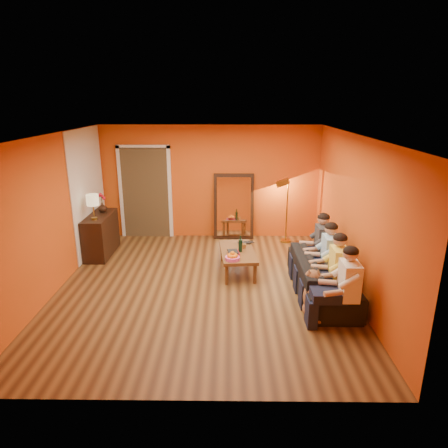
{
  "coord_description": "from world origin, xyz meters",
  "views": [
    {
      "loc": [
        0.43,
        -6.31,
        3.14
      ],
      "look_at": [
        0.35,
        0.5,
        1.0
      ],
      "focal_mm": 32.0,
      "sensor_mm": 36.0,
      "label": 1
    }
  ],
  "objects_px": {
    "sideboard": "(101,235)",
    "coffee_table": "(237,261)",
    "wine_bottle": "(240,244)",
    "floor_lamp": "(287,211)",
    "laptop": "(246,244)",
    "sofa": "(322,276)",
    "vase": "(102,207)",
    "person_mid_right": "(330,257)",
    "tumbler": "(244,246)",
    "person_mid_left": "(339,271)",
    "dog": "(316,294)",
    "table_lamp": "(93,207)",
    "mirror_frame": "(234,206)",
    "person_far_right": "(323,246)",
    "person_far_left": "(349,287)"
  },
  "relations": [
    {
      "from": "coffee_table",
      "to": "laptop",
      "type": "height_order",
      "value": "laptop"
    },
    {
      "from": "person_far_left",
      "to": "laptop",
      "type": "height_order",
      "value": "person_far_left"
    },
    {
      "from": "mirror_frame",
      "to": "wine_bottle",
      "type": "height_order",
      "value": "mirror_frame"
    },
    {
      "from": "coffee_table",
      "to": "floor_lamp",
      "type": "xyz_separation_m",
      "value": [
        1.14,
        1.67,
        0.51
      ]
    },
    {
      "from": "mirror_frame",
      "to": "tumbler",
      "type": "relative_size",
      "value": 15.55
    },
    {
      "from": "table_lamp",
      "to": "tumbler",
      "type": "bearing_deg",
      "value": -8.61
    },
    {
      "from": "mirror_frame",
      "to": "sofa",
      "type": "height_order",
      "value": "mirror_frame"
    },
    {
      "from": "sideboard",
      "to": "wine_bottle",
      "type": "distance_m",
      "value": 3.04
    },
    {
      "from": "person_far_right",
      "to": "table_lamp",
      "type": "bearing_deg",
      "value": 169.6
    },
    {
      "from": "dog",
      "to": "laptop",
      "type": "relative_size",
      "value": 2.23
    },
    {
      "from": "sofa",
      "to": "person_far_right",
      "type": "bearing_deg",
      "value": -11.31
    },
    {
      "from": "person_far_right",
      "to": "laptop",
      "type": "bearing_deg",
      "value": 156.58
    },
    {
      "from": "person_mid_left",
      "to": "wine_bottle",
      "type": "height_order",
      "value": "person_mid_left"
    },
    {
      "from": "wine_bottle",
      "to": "person_mid_left",
      "type": "bearing_deg",
      "value": -40.99
    },
    {
      "from": "sofa",
      "to": "person_mid_left",
      "type": "height_order",
      "value": "person_mid_left"
    },
    {
      "from": "sideboard",
      "to": "vase",
      "type": "height_order",
      "value": "vase"
    },
    {
      "from": "table_lamp",
      "to": "floor_lamp",
      "type": "distance_m",
      "value": 4.15
    },
    {
      "from": "vase",
      "to": "person_mid_right",
      "type": "bearing_deg",
      "value": -23.52
    },
    {
      "from": "person_far_left",
      "to": "tumbler",
      "type": "relative_size",
      "value": 12.48
    },
    {
      "from": "person_mid_left",
      "to": "wine_bottle",
      "type": "xyz_separation_m",
      "value": [
        -1.48,
        1.28,
        -0.03
      ]
    },
    {
      "from": "coffee_table",
      "to": "person_mid_right",
      "type": "bearing_deg",
      "value": -32.29
    },
    {
      "from": "sideboard",
      "to": "tumbler",
      "type": "bearing_deg",
      "value": -14.18
    },
    {
      "from": "floor_lamp",
      "to": "laptop",
      "type": "relative_size",
      "value": 4.46
    },
    {
      "from": "table_lamp",
      "to": "sofa",
      "type": "distance_m",
      "value": 4.55
    },
    {
      "from": "tumbler",
      "to": "vase",
      "type": "xyz_separation_m",
      "value": [
        -2.96,
        1.0,
        0.48
      ]
    },
    {
      "from": "sideboard",
      "to": "coffee_table",
      "type": "distance_m",
      "value": 2.98
    },
    {
      "from": "coffee_table",
      "to": "person_mid_left",
      "type": "bearing_deg",
      "value": -46.26
    },
    {
      "from": "person_mid_left",
      "to": "sideboard",
      "type": "bearing_deg",
      "value": 153.26
    },
    {
      "from": "floor_lamp",
      "to": "person_far_left",
      "type": "height_order",
      "value": "floor_lamp"
    },
    {
      "from": "sofa",
      "to": "person_far_left",
      "type": "relative_size",
      "value": 1.76
    },
    {
      "from": "tumbler",
      "to": "person_mid_left",
      "type": "bearing_deg",
      "value": -45.93
    },
    {
      "from": "coffee_table",
      "to": "wine_bottle",
      "type": "bearing_deg",
      "value": -50.13
    },
    {
      "from": "person_mid_left",
      "to": "person_far_right",
      "type": "xyz_separation_m",
      "value": [
        0.0,
        1.1,
        0.0
      ]
    },
    {
      "from": "mirror_frame",
      "to": "laptop",
      "type": "relative_size",
      "value": 4.71
    },
    {
      "from": "mirror_frame",
      "to": "vase",
      "type": "height_order",
      "value": "mirror_frame"
    },
    {
      "from": "wine_bottle",
      "to": "laptop",
      "type": "bearing_deg",
      "value": 72.0
    },
    {
      "from": "wine_bottle",
      "to": "vase",
      "type": "distance_m",
      "value": 3.14
    },
    {
      "from": "table_lamp",
      "to": "wine_bottle",
      "type": "height_order",
      "value": "table_lamp"
    },
    {
      "from": "floor_lamp",
      "to": "person_far_right",
      "type": "relative_size",
      "value": 1.18
    },
    {
      "from": "person_far_left",
      "to": "vase",
      "type": "distance_m",
      "value": 5.31
    },
    {
      "from": "wine_bottle",
      "to": "sofa",
      "type": "bearing_deg",
      "value": -31.75
    },
    {
      "from": "vase",
      "to": "person_far_right",
      "type": "bearing_deg",
      "value": -17.19
    },
    {
      "from": "mirror_frame",
      "to": "vase",
      "type": "xyz_separation_m",
      "value": [
        -2.79,
        -0.83,
        0.19
      ]
    },
    {
      "from": "floor_lamp",
      "to": "person_mid_left",
      "type": "bearing_deg",
      "value": -70.69
    },
    {
      "from": "sofa",
      "to": "laptop",
      "type": "height_order",
      "value": "sofa"
    },
    {
      "from": "dog",
      "to": "vase",
      "type": "bearing_deg",
      "value": 138.72
    },
    {
      "from": "wine_bottle",
      "to": "floor_lamp",
      "type": "bearing_deg",
      "value": 57.6
    },
    {
      "from": "sofa",
      "to": "coffee_table",
      "type": "distance_m",
      "value": 1.66
    },
    {
      "from": "person_far_left",
      "to": "person_mid_left",
      "type": "relative_size",
      "value": 1.0
    },
    {
      "from": "sofa",
      "to": "floor_lamp",
      "type": "xyz_separation_m",
      "value": [
        -0.26,
        2.55,
        0.41
      ]
    }
  ]
}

